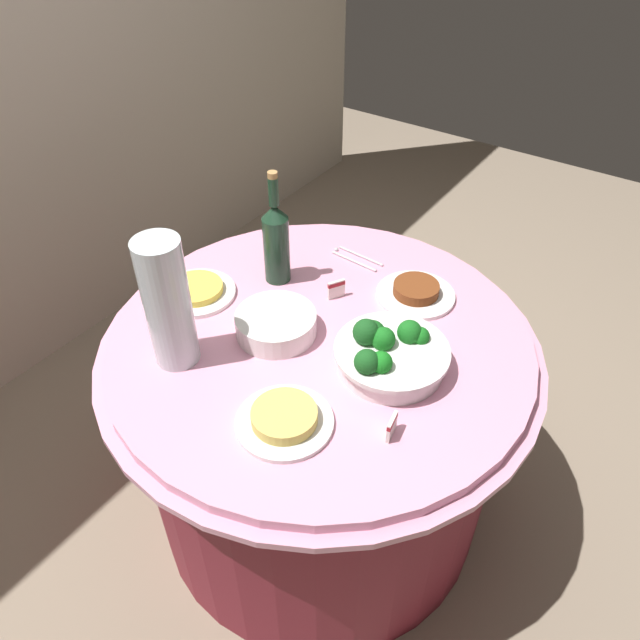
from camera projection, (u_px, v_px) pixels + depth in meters
ground_plane at (320, 498)px, 2.05m from camera, size 6.00×6.00×0.00m
buffet_table at (320, 426)px, 1.81m from camera, size 1.16×1.16×0.74m
broccoli_bowl at (389, 354)px, 1.46m from camera, size 0.28×0.28×0.12m
plate_stack at (276, 324)px, 1.56m from camera, size 0.21×0.21×0.06m
wine_bottle at (276, 241)px, 1.68m from camera, size 0.07×0.07×0.34m
decorative_fruit_vase at (168, 307)px, 1.41m from camera, size 0.11×0.11×0.34m
serving_tongs at (355, 258)px, 1.84m from camera, size 0.05×0.17×0.01m
food_plate_noodles at (284, 419)px, 1.34m from camera, size 0.22×0.22×0.04m
food_plate_stir_fry at (416, 292)px, 1.69m from camera, size 0.22×0.22×0.04m
food_plate_fried_egg at (196, 291)px, 1.70m from camera, size 0.22×0.22×0.03m
label_placard_front at (336, 288)px, 1.68m from camera, size 0.05×0.03×0.05m
label_placard_mid at (392, 426)px, 1.30m from camera, size 0.05×0.02×0.05m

